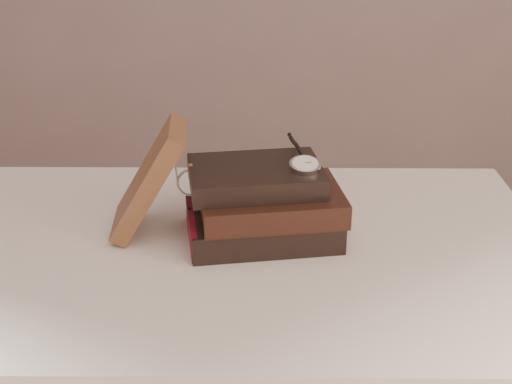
{
  "coord_description": "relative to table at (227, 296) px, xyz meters",
  "views": [
    {
      "loc": [
        0.05,
        -0.56,
        1.27
      ],
      "look_at": [
        0.05,
        0.38,
        0.82
      ],
      "focal_mm": 48.31,
      "sensor_mm": 36.0,
      "label": 1
    }
  ],
  "objects": [
    {
      "name": "pocket_watch",
      "position": [
        0.12,
        0.03,
        0.21
      ],
      "size": [
        0.05,
        0.15,
        0.02
      ],
      "color": "silver",
      "rests_on": "book_stack"
    },
    {
      "name": "book_stack",
      "position": [
        0.06,
        0.03,
        0.15
      ],
      "size": [
        0.25,
        0.19,
        0.11
      ],
      "color": "black",
      "rests_on": "table"
    },
    {
      "name": "table",
      "position": [
        0.0,
        0.0,
        0.0
      ],
      "size": [
        1.0,
        0.6,
        0.75
      ],
      "color": "silver",
      "rests_on": "ground"
    },
    {
      "name": "eyeglasses",
      "position": [
        -0.04,
        0.1,
        0.16
      ],
      "size": [
        0.11,
        0.12,
        0.05
      ],
      "color": "silver",
      "rests_on": "book_stack"
    },
    {
      "name": "journal",
      "position": [
        -0.12,
        0.05,
        0.18
      ],
      "size": [
        0.13,
        0.13,
        0.18
      ],
      "primitive_type": "cube",
      "rotation": [
        0.0,
        0.54,
        0.08
      ],
      "color": "#492C1C",
      "rests_on": "table"
    }
  ]
}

